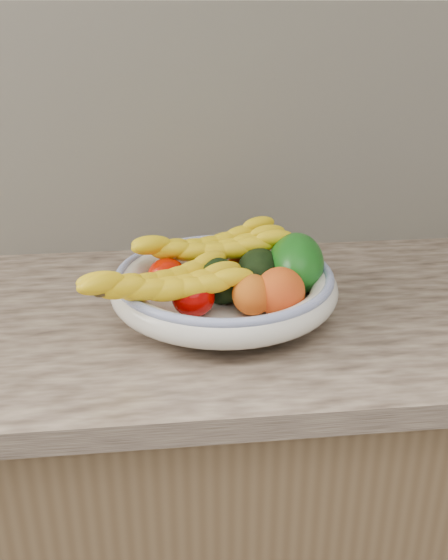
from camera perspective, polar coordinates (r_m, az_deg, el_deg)
kitchen_counter at (r=1.37m, az=-0.12°, el=-18.95°), size 2.44×0.66×1.40m
fruit_bowl at (r=1.07m, az=0.00°, el=-0.56°), size 0.39×0.39×0.08m
clementine_back_left at (r=1.16m, az=-1.78°, el=1.60°), size 0.06×0.06×0.04m
clementine_back_right at (r=1.16m, az=1.47°, el=1.57°), size 0.05×0.05×0.04m
tomato_left at (r=1.09m, az=-5.23°, el=0.41°), size 0.09×0.09×0.06m
tomato_near_left at (r=1.00m, az=-2.83°, el=-1.59°), size 0.08×0.08×0.06m
avocado_center at (r=1.06m, az=-0.60°, el=-0.04°), size 0.13×0.14×0.08m
avocado_right at (r=1.10m, az=3.25°, el=0.85°), size 0.09×0.12×0.08m
green_mango at (r=1.10m, az=6.59°, el=1.49°), size 0.14×0.16×0.13m
peach_front at (r=1.00m, az=2.63°, el=-1.35°), size 0.08×0.08×0.07m
peach_right at (r=1.01m, az=5.15°, el=-1.09°), size 0.09×0.09×0.08m
banana_bunch_back at (r=1.12m, az=-1.21°, el=2.69°), size 0.32×0.17×0.09m
banana_bunch_front at (r=0.99m, az=-5.49°, el=-0.74°), size 0.31×0.22×0.08m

